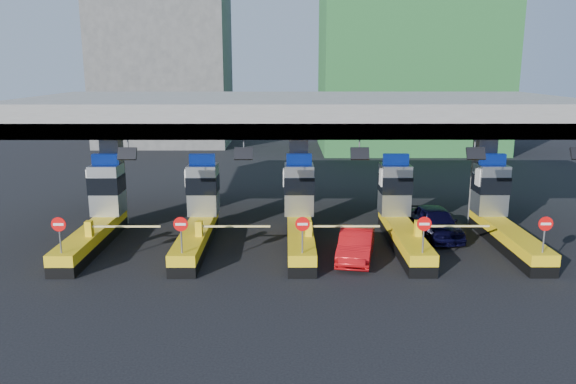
{
  "coord_description": "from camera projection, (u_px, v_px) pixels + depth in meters",
  "views": [
    {
      "loc": [
        -0.69,
        -26.76,
        8.59
      ],
      "look_at": [
        -0.58,
        0.0,
        2.55
      ],
      "focal_mm": 35.0,
      "sensor_mm": 36.0,
      "label": 1
    }
  ],
  "objects": [
    {
      "name": "toll_canopy",
      "position": [
        299.0,
        114.0,
        29.45
      ],
      "size": [
        28.0,
        12.09,
        7.0
      ],
      "color": "slate",
      "rests_on": "ground"
    },
    {
      "name": "bg_building_scaffold",
      "position": [
        412.0,
        10.0,
        56.18
      ],
      "size": [
        18.0,
        12.0,
        28.0
      ],
      "primitive_type": "cube",
      "color": "#1E5926",
      "rests_on": "ground"
    },
    {
      "name": "toll_lane_far_left",
      "position": [
        99.0,
        214.0,
        27.92
      ],
      "size": [
        4.43,
        8.0,
        4.16
      ],
      "color": "black",
      "rests_on": "ground"
    },
    {
      "name": "toll_lane_right",
      "position": [
        400.0,
        213.0,
        27.98
      ],
      "size": [
        4.43,
        8.0,
        4.16
      ],
      "color": "black",
      "rests_on": "ground"
    },
    {
      "name": "van",
      "position": [
        436.0,
        222.0,
        28.65
      ],
      "size": [
        2.2,
        4.74,
        1.57
      ],
      "primitive_type": "imported",
      "rotation": [
        0.0,
        0.0,
        0.08
      ],
      "color": "black",
      "rests_on": "ground"
    },
    {
      "name": "red_car",
      "position": [
        356.0,
        245.0,
        25.31
      ],
      "size": [
        2.27,
        4.4,
        1.38
      ],
      "primitive_type": "imported",
      "rotation": [
        0.0,
        0.0,
        -0.2
      ],
      "color": "#B90E11",
      "rests_on": "ground"
    },
    {
      "name": "ground",
      "position": [
        300.0,
        242.0,
        28.0
      ],
      "size": [
        120.0,
        120.0,
        0.0
      ],
      "primitive_type": "plane",
      "color": "black",
      "rests_on": "ground"
    },
    {
      "name": "toll_lane_center",
      "position": [
        300.0,
        213.0,
        27.96
      ],
      "size": [
        4.43,
        8.0,
        4.16
      ],
      "color": "black",
      "rests_on": "ground"
    },
    {
      "name": "bg_building_concrete",
      "position": [
        164.0,
        62.0,
        61.08
      ],
      "size": [
        14.0,
        10.0,
        18.0
      ],
      "primitive_type": "cube",
      "color": "#4C4C49",
      "rests_on": "ground"
    },
    {
      "name": "toll_lane_far_right",
      "position": [
        500.0,
        213.0,
        28.0
      ],
      "size": [
        4.43,
        8.0,
        4.16
      ],
      "color": "black",
      "rests_on": "ground"
    },
    {
      "name": "toll_lane_left",
      "position": [
        199.0,
        213.0,
        27.94
      ],
      "size": [
        4.43,
        8.0,
        4.16
      ],
      "color": "black",
      "rests_on": "ground"
    }
  ]
}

